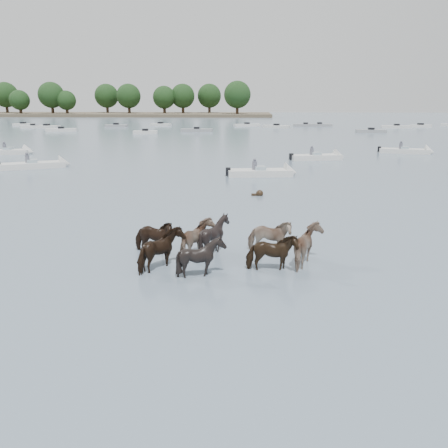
{
  "coord_description": "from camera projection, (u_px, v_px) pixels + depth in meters",
  "views": [
    {
      "loc": [
        2.86,
        -13.07,
        5.55
      ],
      "look_at": [
        1.95,
        2.8,
        1.1
      ],
      "focal_mm": 35.59,
      "sensor_mm": 36.0,
      "label": 1
    }
  ],
  "objects": [
    {
      "name": "motorboat_c",
      "position": [
        323.0,
        157.0,
        42.88
      ],
      "size": [
        5.6,
        2.77,
        1.92
      ],
      "rotation": [
        0.0,
        0.0,
        0.23
      ],
      "color": "silver",
      "rests_on": "ground"
    },
    {
      "name": "pony_herd",
      "position": [
        223.0,
        245.0,
        15.66
      ],
      "size": [
        7.32,
        3.91,
        1.54
      ],
      "color": "black",
      "rests_on": "ground"
    },
    {
      "name": "motorboat_f",
      "position": [
        16.0,
        152.0,
        47.25
      ],
      "size": [
        4.98,
        2.16,
        1.92
      ],
      "rotation": [
        0.0,
        0.0,
        0.12
      ],
      "color": "silver",
      "rests_on": "ground"
    },
    {
      "name": "swimming_pony",
      "position": [
        259.0,
        194.0,
        26.71
      ],
      "size": [
        0.72,
        0.44,
        0.44
      ],
      "color": "black",
      "rests_on": "ground"
    },
    {
      "name": "treeline",
      "position": [
        56.0,
        96.0,
        159.83
      ],
      "size": [
        144.08,
        23.66,
        12.34
      ],
      "color": "#382619",
      "rests_on": "ground"
    },
    {
      "name": "distant_flotilla",
      "position": [
        242.0,
        127.0,
        90.11
      ],
      "size": [
        100.56,
        29.64,
        0.93
      ],
      "color": "silver",
      "rests_on": "ground"
    },
    {
      "name": "motorboat_b",
      "position": [
        270.0,
        173.0,
        33.7
      ],
      "size": [
        5.53,
        2.29,
        1.92
      ],
      "rotation": [
        0.0,
        0.0,
        0.13
      ],
      "color": "silver",
      "rests_on": "ground"
    },
    {
      "name": "shoreline",
      "position": [
        51.0,
        114.0,
        162.18
      ],
      "size": [
        160.0,
        30.0,
        1.0
      ],
      "primitive_type": "cube",
      "color": "#4C4233",
      "rests_on": "ground"
    },
    {
      "name": "ground",
      "position": [
        158.0,
        280.0,
        14.22
      ],
      "size": [
        400.0,
        400.0,
        0.0
      ],
      "primitive_type": "plane",
      "color": "slate",
      "rests_on": "ground"
    },
    {
      "name": "motorboat_e",
      "position": [
        412.0,
        151.0,
        47.8
      ],
      "size": [
        5.81,
        2.83,
        1.92
      ],
      "rotation": [
        0.0,
        0.0,
        -0.23
      ],
      "color": "silver",
      "rests_on": "ground"
    },
    {
      "name": "motorboat_a",
      "position": [
        43.0,
        165.0,
        37.75
      ],
      "size": [
        5.73,
        3.97,
        1.92
      ],
      "rotation": [
        0.0,
        0.0,
        0.47
      ],
      "color": "silver",
      "rests_on": "ground"
    }
  ]
}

